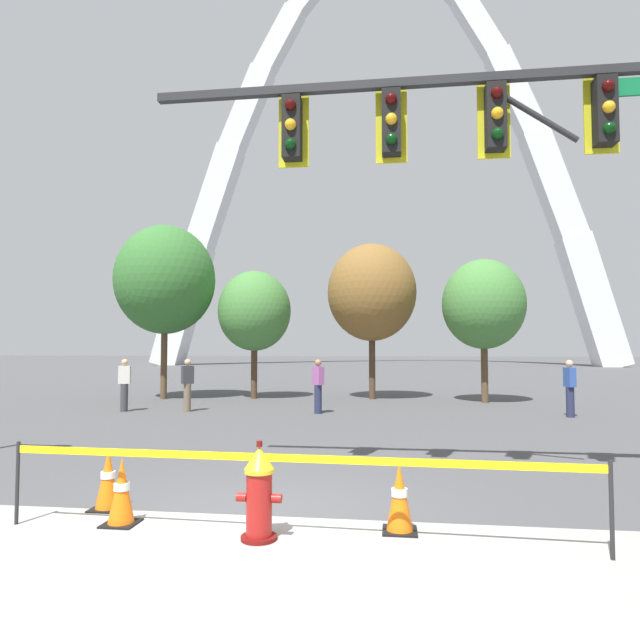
{
  "coord_description": "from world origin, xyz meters",
  "views": [
    {
      "loc": [
        1.53,
        -6.08,
        1.93
      ],
      "look_at": [
        0.06,
        5.0,
        2.5
      ],
      "focal_mm": 30.6,
      "sensor_mm": 36.0,
      "label": 1
    }
  ],
  "objects_px": {
    "traffic_signal_gantry": "(529,163)",
    "pedestrian_walking_right": "(124,384)",
    "monument_arch": "(377,175)",
    "pedestrian_near_trees": "(318,386)",
    "pedestrian_standing_center": "(187,384)",
    "fire_hydrant": "(259,493)",
    "traffic_cone_curb_edge": "(400,498)",
    "traffic_cone_by_hydrant": "(108,480)",
    "traffic_cone_mid_sidewalk": "(122,492)",
    "pedestrian_walking_left": "(570,388)"
  },
  "relations": [
    {
      "from": "pedestrian_walking_right",
      "to": "pedestrian_standing_center",
      "type": "bearing_deg",
      "value": 7.03
    },
    {
      "from": "pedestrian_standing_center",
      "to": "pedestrian_walking_right",
      "type": "bearing_deg",
      "value": -172.97
    },
    {
      "from": "monument_arch",
      "to": "pedestrian_standing_center",
      "type": "bearing_deg",
      "value": -96.14
    },
    {
      "from": "traffic_cone_curb_edge",
      "to": "traffic_signal_gantry",
      "type": "xyz_separation_m",
      "value": [
        1.76,
        1.63,
        4.05
      ]
    },
    {
      "from": "traffic_cone_mid_sidewalk",
      "to": "traffic_cone_curb_edge",
      "type": "xyz_separation_m",
      "value": [
        3.0,
        0.16,
        0.0
      ]
    },
    {
      "from": "traffic_cone_by_hydrant",
      "to": "traffic_signal_gantry",
      "type": "distance_m",
      "value": 6.71
    },
    {
      "from": "monument_arch",
      "to": "traffic_cone_by_hydrant",
      "type": "bearing_deg",
      "value": -92.0
    },
    {
      "from": "fire_hydrant",
      "to": "traffic_cone_by_hydrant",
      "type": "bearing_deg",
      "value": 159.6
    },
    {
      "from": "traffic_cone_mid_sidewalk",
      "to": "monument_arch",
      "type": "xyz_separation_m",
      "value": [
        1.41,
        53.49,
        20.52
      ]
    },
    {
      "from": "traffic_cone_curb_edge",
      "to": "monument_arch",
      "type": "relative_size",
      "value": 0.01
    },
    {
      "from": "traffic_cone_curb_edge",
      "to": "pedestrian_standing_center",
      "type": "xyz_separation_m",
      "value": [
        -6.24,
        10.08,
        0.46
      ]
    },
    {
      "from": "pedestrian_near_trees",
      "to": "pedestrian_walking_left",
      "type": "bearing_deg",
      "value": 0.51
    },
    {
      "from": "fire_hydrant",
      "to": "pedestrian_near_trees",
      "type": "bearing_deg",
      "value": 94.56
    },
    {
      "from": "traffic_cone_curb_edge",
      "to": "pedestrian_walking_right",
      "type": "xyz_separation_m",
      "value": [
        -8.15,
        9.85,
        0.46
      ]
    },
    {
      "from": "traffic_signal_gantry",
      "to": "pedestrian_walking_right",
      "type": "distance_m",
      "value": 13.37
    },
    {
      "from": "traffic_cone_by_hydrant",
      "to": "pedestrian_near_trees",
      "type": "relative_size",
      "value": 0.46
    },
    {
      "from": "monument_arch",
      "to": "pedestrian_standing_center",
      "type": "relative_size",
      "value": 31.91
    },
    {
      "from": "fire_hydrant",
      "to": "traffic_cone_by_hydrant",
      "type": "distance_m",
      "value": 2.18
    },
    {
      "from": "fire_hydrant",
      "to": "traffic_cone_curb_edge",
      "type": "height_order",
      "value": "fire_hydrant"
    },
    {
      "from": "pedestrian_walking_left",
      "to": "pedestrian_standing_center",
      "type": "bearing_deg",
      "value": -179.49
    },
    {
      "from": "traffic_signal_gantry",
      "to": "pedestrian_walking_right",
      "type": "height_order",
      "value": "traffic_signal_gantry"
    },
    {
      "from": "monument_arch",
      "to": "pedestrian_near_trees",
      "type": "relative_size",
      "value": 31.91
    },
    {
      "from": "traffic_cone_by_hydrant",
      "to": "pedestrian_standing_center",
      "type": "relative_size",
      "value": 0.46
    },
    {
      "from": "monument_arch",
      "to": "pedestrian_near_trees",
      "type": "bearing_deg",
      "value": -90.86
    },
    {
      "from": "traffic_cone_mid_sidewalk",
      "to": "pedestrian_walking_left",
      "type": "distance_m",
      "value": 12.99
    },
    {
      "from": "traffic_cone_curb_edge",
      "to": "traffic_cone_by_hydrant",
      "type": "bearing_deg",
      "value": 174.34
    },
    {
      "from": "pedestrian_standing_center",
      "to": "monument_arch",
      "type": "bearing_deg",
      "value": 83.86
    },
    {
      "from": "traffic_cone_mid_sidewalk",
      "to": "traffic_signal_gantry",
      "type": "relative_size",
      "value": 0.09
    },
    {
      "from": "traffic_signal_gantry",
      "to": "monument_arch",
      "type": "distance_m",
      "value": 54.37
    },
    {
      "from": "pedestrian_standing_center",
      "to": "fire_hydrant",
      "type": "bearing_deg",
      "value": -65.25
    },
    {
      "from": "traffic_cone_mid_sidewalk",
      "to": "traffic_signal_gantry",
      "type": "bearing_deg",
      "value": 20.54
    },
    {
      "from": "pedestrian_standing_center",
      "to": "pedestrian_near_trees",
      "type": "distance_m",
      "value": 4.0
    },
    {
      "from": "traffic_signal_gantry",
      "to": "monument_arch",
      "type": "height_order",
      "value": "monument_arch"
    },
    {
      "from": "traffic_cone_curb_edge",
      "to": "pedestrian_near_trees",
      "type": "bearing_deg",
      "value": 102.49
    },
    {
      "from": "traffic_cone_curb_edge",
      "to": "pedestrian_near_trees",
      "type": "distance_m",
      "value": 10.37
    },
    {
      "from": "pedestrian_standing_center",
      "to": "traffic_cone_by_hydrant",
      "type": "bearing_deg",
      "value": -73.94
    },
    {
      "from": "traffic_cone_by_hydrant",
      "to": "monument_arch",
      "type": "height_order",
      "value": "monument_arch"
    },
    {
      "from": "pedestrian_near_trees",
      "to": "traffic_cone_mid_sidewalk",
      "type": "bearing_deg",
      "value": -94.25
    },
    {
      "from": "traffic_signal_gantry",
      "to": "pedestrian_walking_right",
      "type": "relative_size",
      "value": 4.92
    },
    {
      "from": "traffic_signal_gantry",
      "to": "pedestrian_walking_right",
      "type": "xyz_separation_m",
      "value": [
        -9.91,
        8.22,
        -3.59
      ]
    },
    {
      "from": "monument_arch",
      "to": "pedestrian_walking_left",
      "type": "relative_size",
      "value": 31.91
    },
    {
      "from": "pedestrian_near_trees",
      "to": "pedestrian_standing_center",
      "type": "bearing_deg",
      "value": -179.49
    },
    {
      "from": "pedestrian_walking_right",
      "to": "traffic_cone_mid_sidewalk",
      "type": "bearing_deg",
      "value": -62.8
    },
    {
      "from": "pedestrian_walking_left",
      "to": "pedestrian_walking_right",
      "type": "bearing_deg",
      "value": -178.53
    },
    {
      "from": "pedestrian_walking_left",
      "to": "pedestrian_standing_center",
      "type": "height_order",
      "value": "same"
    },
    {
      "from": "traffic_signal_gantry",
      "to": "traffic_cone_mid_sidewalk",
      "type": "bearing_deg",
      "value": -159.46
    },
    {
      "from": "fire_hydrant",
      "to": "traffic_cone_curb_edge",
      "type": "bearing_deg",
      "value": 16.57
    },
    {
      "from": "traffic_cone_curb_edge",
      "to": "pedestrian_standing_center",
      "type": "bearing_deg",
      "value": 121.76
    },
    {
      "from": "traffic_cone_by_hydrant",
      "to": "traffic_signal_gantry",
      "type": "relative_size",
      "value": 0.09
    },
    {
      "from": "traffic_signal_gantry",
      "to": "monument_arch",
      "type": "relative_size",
      "value": 0.15
    }
  ]
}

